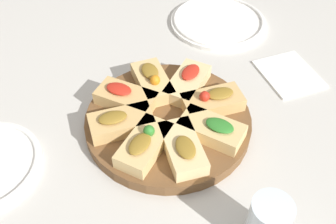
{
  "coord_description": "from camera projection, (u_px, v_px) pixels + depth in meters",
  "views": [
    {
      "loc": [
        -0.51,
        -0.02,
        0.57
      ],
      "look_at": [
        0.0,
        0.0,
        0.04
      ],
      "focal_mm": 42.0,
      "sensor_mm": 36.0,
      "label": 1
    }
  ],
  "objects": [
    {
      "name": "focaccia_slice_5",
      "position": [
        188.0,
        82.0,
        0.79
      ],
      "size": [
        0.13,
        0.1,
        0.04
      ],
      "color": "#E5C689",
      "rests_on": "serving_board"
    },
    {
      "name": "focaccia_slice_2",
      "position": [
        183.0,
        148.0,
        0.67
      ],
      "size": [
        0.13,
        0.09,
        0.04
      ],
      "color": "#E5C689",
      "rests_on": "serving_board"
    },
    {
      "name": "focaccia_slice_1",
      "position": [
        144.0,
        144.0,
        0.68
      ],
      "size": [
        0.13,
        0.1,
        0.04
      ],
      "color": "#DBB775",
      "rests_on": "serving_board"
    },
    {
      "name": "serving_board",
      "position": [
        168.0,
        121.0,
        0.75
      ],
      "size": [
        0.32,
        0.32,
        0.02
      ],
      "primitive_type": "cylinder",
      "color": "brown",
      "rests_on": "ground_plane"
    },
    {
      "name": "plate_right",
      "position": [
        218.0,
        21.0,
        1.0
      ],
      "size": [
        0.24,
        0.24,
        0.02
      ],
      "color": "white",
      "rests_on": "ground_plane"
    },
    {
      "name": "focaccia_slice_0",
      "position": [
        121.0,
        122.0,
        0.72
      ],
      "size": [
        0.09,
        0.13,
        0.04
      ],
      "color": "tan",
      "rests_on": "serving_board"
    },
    {
      "name": "napkin_stack",
      "position": [
        289.0,
        73.0,
        0.86
      ],
      "size": [
        0.17,
        0.15,
        0.01
      ],
      "primitive_type": "cube",
      "rotation": [
        0.0,
        0.0,
        0.39
      ],
      "color": "white",
      "rests_on": "ground_plane"
    },
    {
      "name": "focaccia_slice_6",
      "position": [
        152.0,
        81.0,
        0.79
      ],
      "size": [
        0.13,
        0.1,
        0.04
      ],
      "color": "#DBB775",
      "rests_on": "serving_board"
    },
    {
      "name": "ground_plane",
      "position": [
        168.0,
        126.0,
        0.76
      ],
      "size": [
        3.0,
        3.0,
        0.0
      ],
      "primitive_type": "plane",
      "color": "beige"
    },
    {
      "name": "water_glass",
      "position": [
        267.0,
        224.0,
        0.56
      ],
      "size": [
        0.06,
        0.06,
        0.1
      ],
      "primitive_type": "cylinder",
      "color": "silver",
      "rests_on": "ground_plane"
    },
    {
      "name": "focaccia_slice_7",
      "position": [
        126.0,
        97.0,
        0.76
      ],
      "size": [
        0.1,
        0.13,
        0.04
      ],
      "color": "tan",
      "rests_on": "serving_board"
    },
    {
      "name": "focaccia_slice_3",
      "position": [
        212.0,
        129.0,
        0.7
      ],
      "size": [
        0.1,
        0.13,
        0.04
      ],
      "color": "#DBB775",
      "rests_on": "serving_board"
    },
    {
      "name": "focaccia_slice_4",
      "position": [
        213.0,
        101.0,
        0.75
      ],
      "size": [
        0.09,
        0.13,
        0.04
      ],
      "color": "tan",
      "rests_on": "serving_board"
    }
  ]
}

